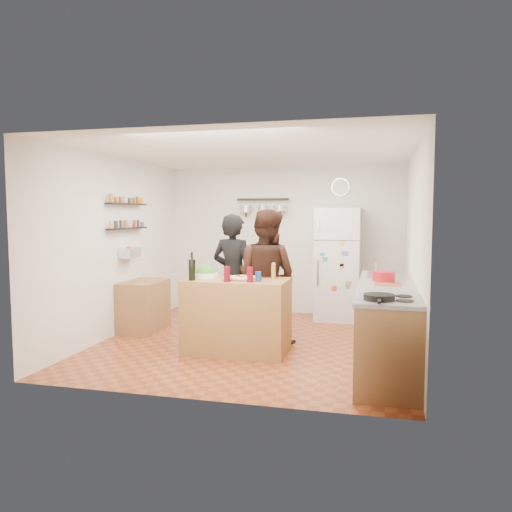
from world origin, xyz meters
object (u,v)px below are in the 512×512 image
(wall_clock, at_px, (340,187))
(prep_island, at_px, (237,316))
(pepper_mill, at_px, (274,273))
(person_left, at_px, (233,277))
(salt_canister, at_px, (258,276))
(fridge, at_px, (338,264))
(red_bowl, at_px, (384,276))
(person_back, at_px, (268,277))
(wine_bottle, at_px, (192,270))
(skillet, at_px, (379,297))
(side_table, at_px, (144,306))
(counter_run, at_px, (387,325))
(person_center, at_px, (266,277))
(salad_bowl, at_px, (206,275))

(wall_clock, bearing_deg, prep_island, -112.29)
(pepper_mill, height_order, person_left, person_left)
(salt_canister, height_order, fridge, fridge)
(red_bowl, bearing_deg, person_back, 154.26)
(salt_canister, bearing_deg, wine_bottle, -172.87)
(salt_canister, distance_m, red_bowl, 1.49)
(skillet, distance_m, wall_clock, 3.94)
(skillet, height_order, wall_clock, wall_clock)
(person_left, distance_m, side_table, 1.51)
(prep_island, height_order, side_table, prep_island)
(counter_run, xyz_separation_m, wall_clock, (-0.75, 2.63, 1.70))
(person_center, height_order, wall_clock, wall_clock)
(salad_bowl, relative_size, person_back, 0.18)
(side_table, bearing_deg, counter_run, -13.71)
(prep_island, bearing_deg, side_table, 154.90)
(person_center, relative_size, skillet, 6.19)
(salt_canister, height_order, side_table, salt_canister)
(prep_island, height_order, wall_clock, wall_clock)
(wine_bottle, height_order, person_back, person_back)
(prep_island, relative_size, red_bowl, 4.66)
(person_center, height_order, person_back, person_center)
(wine_bottle, bearing_deg, skillet, -22.67)
(counter_run, bearing_deg, person_left, 161.60)
(red_bowl, bearing_deg, side_table, 170.80)
(pepper_mill, bearing_deg, salad_bowl, 180.00)
(prep_island, xyz_separation_m, skillet, (1.70, -1.14, 0.49))
(pepper_mill, xyz_separation_m, counter_run, (1.35, -0.12, -0.54))
(salad_bowl, distance_m, fridge, 2.63)
(red_bowl, bearing_deg, wall_clock, 106.66)
(wine_bottle, xyz_separation_m, counter_run, (2.30, 0.15, -0.59))
(pepper_mill, relative_size, salt_canister, 1.43)
(wine_bottle, bearing_deg, salad_bowl, 73.50)
(counter_run, height_order, wall_clock, wall_clock)
(pepper_mill, distance_m, person_back, 0.99)
(prep_island, bearing_deg, pepper_mill, 6.34)
(salad_bowl, distance_m, person_left, 0.59)
(skillet, bearing_deg, person_back, 125.84)
(wine_bottle, height_order, person_left, person_left)
(red_bowl, xyz_separation_m, side_table, (-3.39, 0.55, -0.61))
(red_bowl, bearing_deg, fridge, 109.20)
(wall_clock, bearing_deg, red_bowl, -73.34)
(salad_bowl, relative_size, side_table, 0.38)
(salt_canister, relative_size, wall_clock, 0.39)
(salt_canister, distance_m, side_table, 2.22)
(wall_clock, bearing_deg, side_table, -146.35)
(red_bowl, height_order, side_table, red_bowl)
(salt_canister, bearing_deg, side_table, 155.40)
(prep_island, relative_size, side_table, 1.56)
(pepper_mill, bearing_deg, fridge, 74.63)
(skillet, xyz_separation_m, side_table, (-3.34, 1.91, -0.58))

